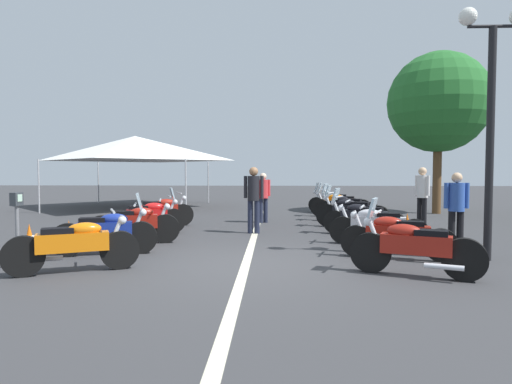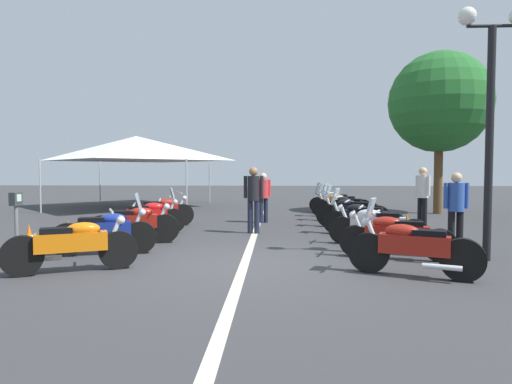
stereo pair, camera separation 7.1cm
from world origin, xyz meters
name	(u,v)px [view 2 (the right image)]	position (x,y,z in m)	size (l,w,h in m)	color
ground_plane	(244,265)	(0.00, 0.00, 0.00)	(80.00, 80.00, 0.00)	#38383A
lane_centre_stripe	(253,239)	(2.87, 0.00, 0.00)	(14.77, 0.16, 0.01)	beige
motorcycle_left_row_0	(73,244)	(-0.70, 2.73, 0.46)	(1.05, 1.95, 1.00)	black
motorcycle_left_row_1	(106,231)	(0.78, 2.78, 0.47)	(0.79, 1.97, 1.21)	black
motorcycle_left_row_2	(134,223)	(2.09, 2.65, 0.46)	(0.76, 2.02, 1.01)	black
motorcycle_left_row_3	(148,216)	(3.65, 2.79, 0.47)	(0.89, 1.93, 1.21)	black
motorcycle_left_row_4	(161,211)	(5.13, 2.85, 0.46)	(1.00, 1.88, 1.01)	black
motorcycle_right_row_0	(412,247)	(-0.73, -2.67, 0.47)	(0.99, 1.92, 1.21)	black
motorcycle_right_row_1	(395,235)	(0.62, -2.79, 0.45)	(0.91, 2.06, 0.98)	black
motorcycle_right_row_2	(377,225)	(2.10, -2.78, 0.45)	(0.93, 2.09, 0.99)	black
motorcycle_right_row_3	(362,218)	(3.58, -2.76, 0.46)	(1.10, 1.98, 1.20)	black
motorcycle_right_row_4	(351,211)	(5.07, -2.73, 0.48)	(1.03, 2.03, 1.23)	black
motorcycle_right_row_5	(346,207)	(6.56, -2.81, 0.48)	(1.08, 2.02, 1.22)	black
motorcycle_right_row_6	(340,204)	(8.03, -2.85, 0.47)	(0.87, 2.13, 1.21)	black
motorcycle_right_row_7	(334,201)	(9.55, -2.82, 0.46)	(0.85, 1.96, 1.19)	black
street_lamp_twin_globe	(491,87)	(0.57, -4.43, 3.16)	(0.32, 1.22, 4.59)	black
parking_meter	(16,216)	(-0.51, 3.78, 0.90)	(0.20, 0.15, 1.29)	slate
traffic_cone_0	(69,235)	(1.35, 3.80, 0.29)	(0.36, 0.36, 0.61)	orange
traffic_cone_1	(29,240)	(0.74, 4.30, 0.29)	(0.36, 0.36, 0.61)	orange
traffic_cone_2	(407,227)	(3.14, -3.75, 0.29)	(0.36, 0.36, 0.61)	orange
bystander_0	(254,194)	(3.85, 0.04, 1.03)	(0.32, 0.52, 1.75)	#1E2338
bystander_1	(263,194)	(6.20, -0.16, 0.92)	(0.34, 0.45, 1.58)	#1E2338
bystander_2	(456,205)	(1.75, -4.34, 0.94)	(0.32, 0.53, 1.61)	black
bystander_3	(423,192)	(5.24, -4.80, 1.03)	(0.48, 0.32, 1.75)	black
roadside_tree_0	(440,103)	(9.41, -6.75, 4.23)	(3.79, 3.79, 6.14)	brown
event_tent	(136,148)	(11.81, 5.74, 2.65)	(6.38, 6.38, 3.20)	white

